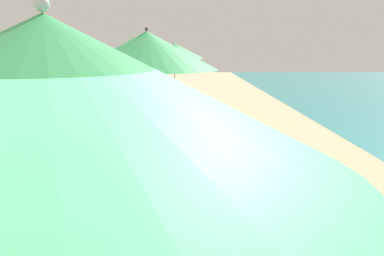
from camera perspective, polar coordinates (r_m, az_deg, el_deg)
name	(u,v)px	position (r m, az deg, el deg)	size (l,w,h in m)	color
umbrella_nearest	(48,99)	(1.49, -22.40, 4.39)	(2.53, 2.53, 2.77)	silver
umbrella_second	(146,51)	(5.61, -7.57, 12.38)	(2.22, 2.22, 2.92)	#4C4C51
lounger_second_shoreside	(189,164)	(7.10, -0.47, -5.88)	(1.28, 0.86, 0.62)	blue
lounger_second_inland	(171,224)	(4.88, -3.51, -15.41)	(1.59, 0.91, 0.53)	blue
umbrella_third	(160,56)	(10.08, -5.21, 11.59)	(1.90, 1.90, 2.66)	silver
lounger_third_shoreside	(194,123)	(11.20, 0.31, 0.75)	(1.53, 0.61, 0.58)	blue
umbrella_farthest	(173,51)	(14.70, -3.13, 12.43)	(2.43, 2.43, 2.89)	silver
lounger_farthest_shoreside	(187,100)	(16.02, -0.84, 4.53)	(1.28, 0.65, 0.54)	blue
person_walking_near	(120,103)	(11.46, -11.68, 4.03)	(0.38, 0.26, 1.52)	silver
person_walking_mid	(94,90)	(14.54, -15.74, 6.03)	(0.41, 0.33, 1.68)	#3F9972
person_walking_far	(5,132)	(8.11, -28.21, -0.57)	(0.39, 0.42, 1.55)	orange
beach_ball	(145,116)	(13.20, -7.61, 1.92)	(0.29, 0.29, 0.29)	white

